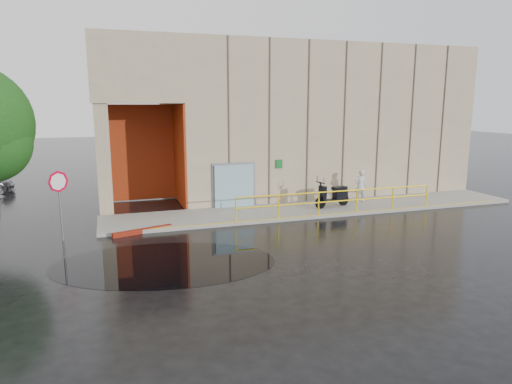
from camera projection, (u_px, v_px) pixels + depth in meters
ground at (273, 246)px, 16.26m from camera, size 120.00×120.00×0.00m
sidewalk at (319, 209)px, 21.67m from camera, size 20.00×3.00×0.15m
building at (290, 117)px, 27.27m from camera, size 20.00×10.17×8.00m
guardrail at (338, 202)px, 20.37m from camera, size 9.56×0.06×1.03m
person at (360, 186)px, 22.56m from camera, size 0.64×0.47×1.65m
scooter at (333, 189)px, 21.55m from camera, size 2.00×1.02×1.52m
stop_sign at (59, 190)px, 16.45m from camera, size 0.64×0.52×2.62m
red_curb at (143, 231)px, 17.82m from camera, size 2.34×0.89×0.18m
puddle at (165, 263)px, 14.44m from camera, size 7.76×5.63×0.01m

